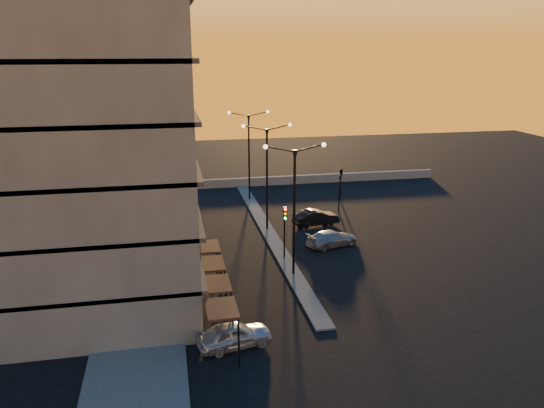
% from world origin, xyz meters
% --- Properties ---
extents(ground, '(120.00, 120.00, 0.00)m').
position_xyz_m(ground, '(0.00, 0.00, 0.00)').
color(ground, black).
rests_on(ground, ground).
extents(sidewalk_west, '(5.00, 40.00, 0.12)m').
position_xyz_m(sidewalk_west, '(-10.50, 4.00, 0.06)').
color(sidewalk_west, '#4F4F4D').
rests_on(sidewalk_west, ground).
extents(median, '(1.20, 36.00, 0.12)m').
position_xyz_m(median, '(0.00, 10.00, 0.06)').
color(median, '#4F4F4D').
rests_on(median, ground).
extents(parapet, '(44.00, 0.50, 1.00)m').
position_xyz_m(parapet, '(2.00, 26.00, 0.50)').
color(parapet, slate).
rests_on(parapet, ground).
extents(building, '(14.35, 17.08, 25.00)m').
position_xyz_m(building, '(-14.00, 0.03, 11.91)').
color(building, '#67625B').
rests_on(building, ground).
extents(streetlamp_near, '(4.32, 0.32, 9.51)m').
position_xyz_m(streetlamp_near, '(0.00, 0.00, 5.59)').
color(streetlamp_near, black).
rests_on(streetlamp_near, ground).
extents(streetlamp_mid, '(4.32, 0.32, 9.51)m').
position_xyz_m(streetlamp_mid, '(0.00, 10.00, 5.59)').
color(streetlamp_mid, black).
rests_on(streetlamp_mid, ground).
extents(streetlamp_far, '(4.32, 0.32, 9.51)m').
position_xyz_m(streetlamp_far, '(0.00, 20.00, 5.59)').
color(streetlamp_far, black).
rests_on(streetlamp_far, ground).
extents(traffic_light_main, '(0.28, 0.44, 4.25)m').
position_xyz_m(traffic_light_main, '(0.00, 2.87, 2.89)').
color(traffic_light_main, black).
rests_on(traffic_light_main, ground).
extents(signal_east_a, '(0.13, 0.16, 3.60)m').
position_xyz_m(signal_east_a, '(8.00, 14.00, 1.93)').
color(signal_east_a, black).
rests_on(signal_east_a, ground).
extents(signal_east_b, '(0.42, 1.99, 3.60)m').
position_xyz_m(signal_east_b, '(9.50, 18.00, 3.10)').
color(signal_east_b, black).
rests_on(signal_east_b, ground).
extents(car_hatchback, '(4.34, 2.47, 1.39)m').
position_xyz_m(car_hatchback, '(-5.37, -8.60, 0.70)').
color(car_hatchback, silver).
rests_on(car_hatchback, ground).
extents(car_sedan, '(4.49, 2.26, 1.41)m').
position_xyz_m(car_sedan, '(4.66, 10.54, 0.71)').
color(car_sedan, black).
rests_on(car_sedan, ground).
extents(car_wagon, '(4.75, 2.88, 1.29)m').
position_xyz_m(car_wagon, '(4.50, 5.03, 0.64)').
color(car_wagon, '#94959B').
rests_on(car_wagon, ground).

